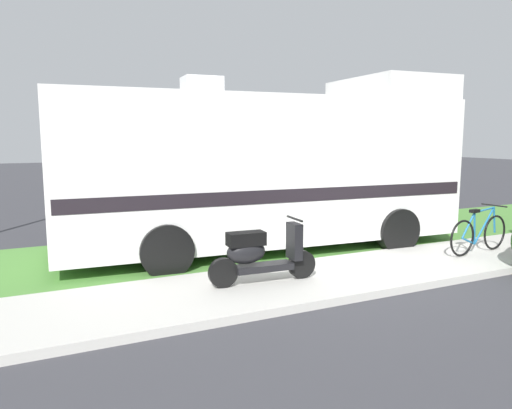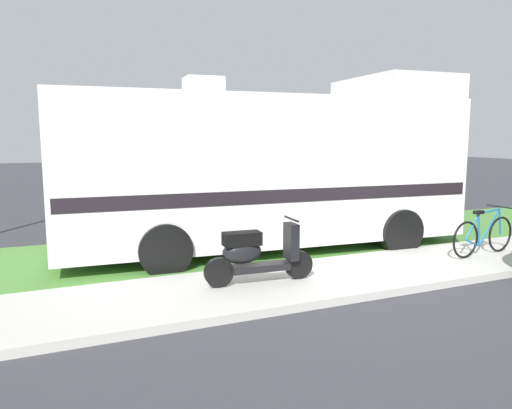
{
  "view_description": "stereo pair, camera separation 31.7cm",
  "coord_description": "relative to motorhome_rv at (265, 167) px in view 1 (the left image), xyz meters",
  "views": [
    {
      "loc": [
        -5.2,
        -7.47,
        2.31
      ],
      "look_at": [
        -1.47,
        0.3,
        1.1
      ],
      "focal_mm": 33.88,
      "sensor_mm": 36.0,
      "label": 1
    },
    {
      "loc": [
        -4.91,
        -7.61,
        2.31
      ],
      "look_at": [
        -1.47,
        0.3,
        1.1
      ],
      "focal_mm": 33.88,
      "sensor_mm": 36.0,
      "label": 2
    }
  ],
  "objects": [
    {
      "name": "scooter",
      "position": [
        -1.3,
        -2.39,
        -1.12
      ],
      "size": [
        1.73,
        0.5,
        0.97
      ],
      "color": "black",
      "rests_on": "ground"
    },
    {
      "name": "bicycle",
      "position": [
        3.29,
        -2.48,
        -1.19
      ],
      "size": [
        1.69,
        0.52,
        0.9
      ],
      "color": "black",
      "rests_on": "ground"
    },
    {
      "name": "sidewalk",
      "position": [
        0.8,
        -2.46,
        -1.64
      ],
      "size": [
        24.0,
        2.0,
        0.12
      ],
      "color": "beige",
      "rests_on": "ground"
    },
    {
      "name": "ground_plane",
      "position": [
        0.8,
        -1.26,
        -1.7
      ],
      "size": [
        80.0,
        80.0,
        0.0
      ],
      "primitive_type": "plane",
      "color": "#38383D"
    },
    {
      "name": "pickup_truck_near",
      "position": [
        1.97,
        4.98,
        -0.7
      ],
      "size": [
        5.54,
        2.37,
        1.88
      ],
      "color": "#B7B29E",
      "rests_on": "ground"
    },
    {
      "name": "grass_strip",
      "position": [
        0.8,
        0.24,
        -1.66
      ],
      "size": [
        24.0,
        3.4,
        0.08
      ],
      "color": "#4C8438",
      "rests_on": "ground"
    },
    {
      "name": "motorhome_rv",
      "position": [
        0.0,
        0.0,
        0.0
      ],
      "size": [
        8.12,
        3.13,
        3.57
      ],
      "color": "silver",
      "rests_on": "ground"
    }
  ]
}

